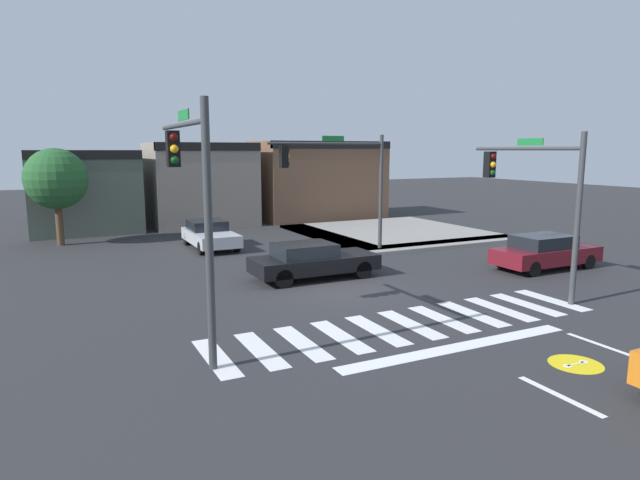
% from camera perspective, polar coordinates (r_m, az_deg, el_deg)
% --- Properties ---
extents(ground_plane, '(120.00, 120.00, 0.00)m').
position_cam_1_polar(ground_plane, '(19.24, 1.62, -5.08)').
color(ground_plane, '#2B2B2D').
extents(crosswalk_near, '(11.67, 2.69, 0.01)m').
position_cam_1_polar(crosswalk_near, '(15.56, 9.51, -8.71)').
color(crosswalk_near, silver).
rests_on(crosswalk_near, ground_plane).
extents(bike_detector_marking, '(1.19, 1.19, 0.01)m').
position_cam_1_polar(bike_detector_marking, '(13.95, 25.28, -11.70)').
color(bike_detector_marking, yellow).
rests_on(bike_detector_marking, ground_plane).
extents(curb_corner_northeast, '(10.00, 10.60, 0.15)m').
position_cam_1_polar(curb_corner_northeast, '(31.44, 7.25, 0.67)').
color(curb_corner_northeast, gray).
rests_on(curb_corner_northeast, ground_plane).
extents(storefront_row, '(22.81, 6.48, 5.42)m').
position_cam_1_polar(storefront_row, '(36.82, -10.35, 5.85)').
color(storefront_row, '#4C564C').
rests_on(storefront_row, ground_plane).
extents(traffic_signal_southeast, '(0.32, 4.67, 5.37)m').
position_cam_1_polar(traffic_signal_southeast, '(19.57, 21.60, 5.41)').
color(traffic_signal_southeast, '#383A3D').
rests_on(traffic_signal_southeast, ground_plane).
extents(traffic_signal_southwest, '(0.32, 4.51, 5.91)m').
position_cam_1_polar(traffic_signal_southwest, '(13.19, -13.43, 5.77)').
color(traffic_signal_southwest, '#383A3D').
rests_on(traffic_signal_southwest, ground_plane).
extents(traffic_signal_northeast, '(5.81, 0.32, 5.53)m').
position_cam_1_polar(traffic_signal_northeast, '(24.84, 2.06, 7.24)').
color(traffic_signal_northeast, '#383A3D').
rests_on(traffic_signal_northeast, ground_plane).
extents(car_black, '(4.78, 1.92, 1.37)m').
position_cam_1_polar(car_black, '(20.50, -0.84, -2.14)').
color(car_black, black).
rests_on(car_black, ground_plane).
extents(car_silver, '(1.94, 4.36, 1.33)m').
position_cam_1_polar(car_silver, '(27.51, -11.51, 0.58)').
color(car_silver, '#B7BABF').
rests_on(car_silver, ground_plane).
extents(car_maroon, '(4.58, 1.81, 1.41)m').
position_cam_1_polar(car_maroon, '(23.98, 22.58, -1.14)').
color(car_maroon, maroon).
rests_on(car_maroon, ground_plane).
extents(roadside_tree, '(3.06, 3.06, 4.93)m').
position_cam_1_polar(roadside_tree, '(30.47, -26.00, 5.77)').
color(roadside_tree, '#4C3823').
rests_on(roadside_tree, ground_plane).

